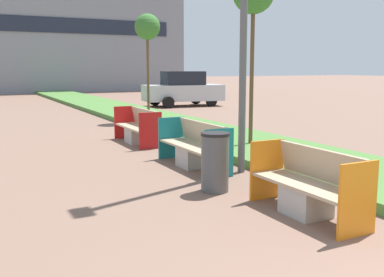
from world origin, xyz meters
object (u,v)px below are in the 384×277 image
(sapling_tree_far, at_px, (147,29))
(parked_car_distant, at_px, (183,89))
(bench_teal_frame, at_px, (194,149))
(bench_red_frame, at_px, (138,130))
(bench_orange_frame, at_px, (308,190))
(litter_bin, at_px, (215,162))

(sapling_tree_far, height_order, parked_car_distant, sapling_tree_far)
(bench_teal_frame, height_order, bench_red_frame, same)
(bench_orange_frame, distance_m, litter_bin, 1.76)
(bench_orange_frame, xyz_separation_m, litter_bin, (-0.55, 1.67, 0.14))
(bench_red_frame, xyz_separation_m, litter_bin, (-0.55, -5.20, 0.13))
(litter_bin, bearing_deg, bench_orange_frame, -71.68)
(litter_bin, distance_m, parked_car_distant, 16.88)
(parked_car_distant, bearing_deg, bench_orange_frame, -102.12)
(bench_teal_frame, bearing_deg, litter_bin, -106.89)
(bench_red_frame, distance_m, litter_bin, 5.24)
(bench_orange_frame, xyz_separation_m, parked_car_distant, (6.34, 17.07, 0.55))
(bench_orange_frame, height_order, bench_teal_frame, same)
(sapling_tree_far, xyz_separation_m, parked_car_distant, (4.18, 5.56, -2.60))
(litter_bin, relative_size, parked_car_distant, 0.23)
(litter_bin, xyz_separation_m, sapling_tree_far, (2.71, 9.84, 3.01))
(bench_teal_frame, bearing_deg, bench_orange_frame, -90.07)
(sapling_tree_far, distance_m, parked_car_distant, 7.43)
(bench_orange_frame, bearing_deg, bench_teal_frame, 89.93)
(bench_red_frame, distance_m, sapling_tree_far, 6.00)
(bench_red_frame, height_order, litter_bin, litter_bin)
(litter_bin, bearing_deg, sapling_tree_far, 74.62)
(bench_red_frame, bearing_deg, litter_bin, -96.08)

